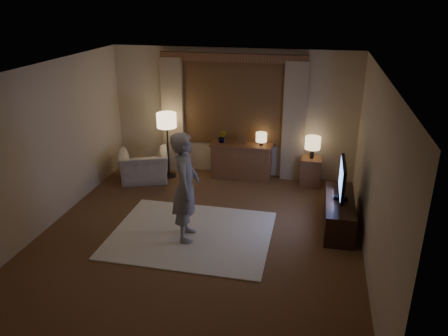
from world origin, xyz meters
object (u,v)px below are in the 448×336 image
(person, at_px, (186,187))
(armchair, at_px, (144,166))
(sideboard, at_px, (241,162))
(side_table, at_px, (311,171))
(tv_stand, at_px, (339,213))

(person, bearing_deg, armchair, 27.25)
(sideboard, xyz_separation_m, armchair, (-1.90, -0.57, -0.04))
(sideboard, relative_size, armchair, 1.25)
(person, bearing_deg, side_table, -45.79)
(armchair, distance_m, side_table, 3.36)
(sideboard, distance_m, tv_stand, 2.56)
(armchair, bearing_deg, person, 105.26)
(sideboard, distance_m, armchair, 1.99)
(side_table, distance_m, tv_stand, 1.73)
(sideboard, relative_size, side_table, 2.14)
(armchair, relative_size, person, 0.56)
(side_table, bearing_deg, armchair, -171.01)
(armchair, bearing_deg, tv_stand, 141.68)
(sideboard, bearing_deg, armchair, -163.20)
(sideboard, xyz_separation_m, person, (-0.40, -2.56, 0.53))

